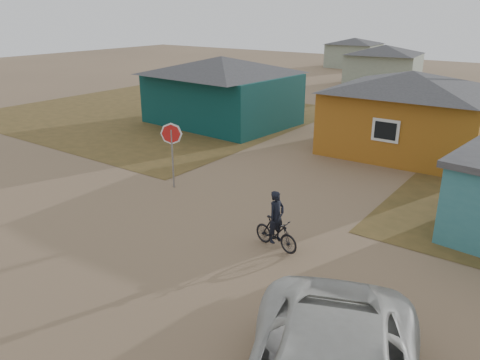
# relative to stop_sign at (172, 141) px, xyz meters

# --- Properties ---
(ground) EXTENTS (120.00, 120.00, 0.00)m
(ground) POSITION_rel_stop_sign_xyz_m (3.20, -3.68, -1.89)
(ground) COLOR #83674B
(grass_nw) EXTENTS (20.00, 18.00, 0.00)m
(grass_nw) POSITION_rel_stop_sign_xyz_m (-10.80, 9.32, -1.88)
(grass_nw) COLOR brown
(grass_nw) RESTS_ON ground
(house_teal) EXTENTS (8.93, 7.08, 4.00)m
(house_teal) POSITION_rel_stop_sign_xyz_m (-5.30, 9.82, 0.16)
(house_teal) COLOR #093130
(house_teal) RESTS_ON ground
(house_yellow) EXTENTS (7.72, 6.76, 3.90)m
(house_yellow) POSITION_rel_stop_sign_xyz_m (5.70, 10.32, 0.11)
(house_yellow) COLOR #9E5E18
(house_yellow) RESTS_ON ground
(house_pale_west) EXTENTS (7.04, 6.15, 3.60)m
(house_pale_west) POSITION_rel_stop_sign_xyz_m (-2.80, 30.32, -0.03)
(house_pale_west) COLOR gray
(house_pale_west) RESTS_ON ground
(house_pale_north) EXTENTS (6.28, 5.81, 3.40)m
(house_pale_north) POSITION_rel_stop_sign_xyz_m (-10.80, 42.32, -0.14)
(house_pale_north) COLOR gray
(house_pale_north) RESTS_ON ground
(stop_sign) EXTENTS (0.84, 0.16, 2.58)m
(stop_sign) POSITION_rel_stop_sign_xyz_m (0.00, 0.00, 0.00)
(stop_sign) COLOR gray
(stop_sign) RESTS_ON ground
(cyclist) EXTENTS (1.62, 0.70, 1.77)m
(cyclist) POSITION_rel_stop_sign_xyz_m (5.88, -1.88, -1.24)
(cyclist) COLOR black
(cyclist) RESTS_ON ground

